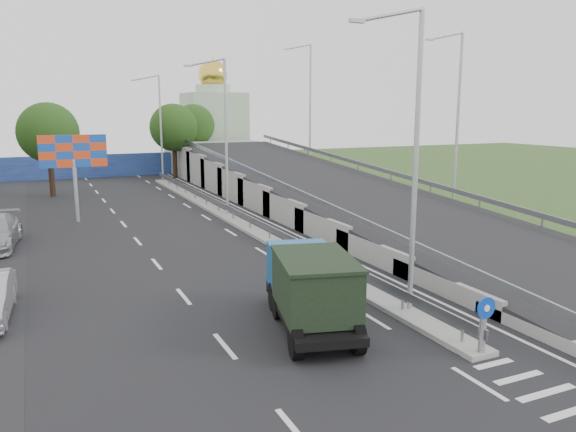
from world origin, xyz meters
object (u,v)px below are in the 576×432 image
lamp_post_near (412,148)px  billboard (73,156)px  lamp_post_far (159,122)px  church (214,123)px  dump_truck (310,285)px  sign_bollard (484,324)px  lamp_post_mid (223,129)px

lamp_post_near → billboard: 23.87m
billboard → lamp_post_far: bearing=63.2°
church → dump_truck: (-13.43, -53.63, -3.88)m
church → dump_truck: church is taller
sign_bollard → church: 58.84m
lamp_post_mid → dump_truck: (-3.54, -19.63, -4.38)m
church → billboard: church is taller
lamp_post_mid → dump_truck: 20.42m
lamp_post_near → dump_truck: 5.65m
sign_bollard → lamp_post_far: bearing=89.9°
dump_truck → lamp_post_mid: bearing=94.1°
lamp_post_mid → lamp_post_far: size_ratio=1.00×
church → billboard: size_ratio=2.51×
billboard → lamp_post_mid: bearing=-12.4°
billboard → dump_truck: size_ratio=0.89×
lamp_post_far → church: bearing=54.8°
lamp_post_near → billboard: (-9.11, 22.00, -1.62)m
sign_bollard → lamp_post_mid: lamp_post_mid is taller
lamp_post_mid → lamp_post_near: bearing=-90.0°
lamp_post_mid → billboard: 9.47m
lamp_post_near → billboard: bearing=112.5°
lamp_post_far → church: 17.15m
billboard → dump_truck: (5.57, -21.63, -2.76)m
lamp_post_near → lamp_post_far: (0.00, 40.00, 0.00)m
lamp_post_mid → dump_truck: bearing=-100.2°
sign_bollard → dump_truck: 5.43m
sign_bollard → church: (10.00, 57.83, 4.28)m
billboard → dump_truck: bearing=-75.6°
lamp_post_mid → billboard: lamp_post_mid is taller
sign_bollard → lamp_post_mid: (0.11, 23.83, 4.77)m
lamp_post_mid → sign_bollard: bearing=-90.3°
lamp_post_far → lamp_post_mid: bearing=-90.0°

